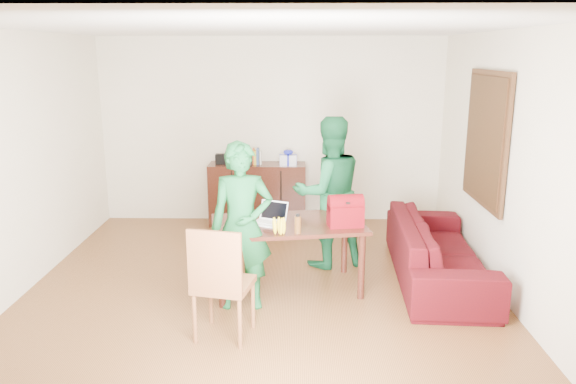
{
  "coord_description": "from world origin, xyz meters",
  "views": [
    {
      "loc": [
        0.37,
        -5.46,
        2.48
      ],
      "look_at": [
        0.28,
        0.36,
        1.02
      ],
      "focal_mm": 35.0,
      "sensor_mm": 36.0,
      "label": 1
    }
  ],
  "objects_px": {
    "bottle": "(298,224)",
    "sofa": "(438,250)",
    "chair": "(224,304)",
    "laptop": "(268,220)",
    "person_near": "(242,226)",
    "person_far": "(329,192)",
    "red_bag": "(345,214)",
    "table": "(288,231)"
  },
  "relations": [
    {
      "from": "bottle",
      "to": "sofa",
      "type": "relative_size",
      "value": 0.09
    },
    {
      "from": "chair",
      "to": "laptop",
      "type": "height_order",
      "value": "chair"
    },
    {
      "from": "chair",
      "to": "bottle",
      "type": "distance_m",
      "value": 1.1
    },
    {
      "from": "laptop",
      "to": "bottle",
      "type": "distance_m",
      "value": 0.43
    },
    {
      "from": "person_near",
      "to": "sofa",
      "type": "height_order",
      "value": "person_near"
    },
    {
      "from": "laptop",
      "to": "sofa",
      "type": "distance_m",
      "value": 1.96
    },
    {
      "from": "person_far",
      "to": "red_bag",
      "type": "bearing_deg",
      "value": 79.91
    },
    {
      "from": "chair",
      "to": "sofa",
      "type": "bearing_deg",
      "value": 43.66
    },
    {
      "from": "sofa",
      "to": "bottle",
      "type": "bearing_deg",
      "value": 115.54
    },
    {
      "from": "chair",
      "to": "bottle",
      "type": "bearing_deg",
      "value": 59.53
    },
    {
      "from": "chair",
      "to": "red_bag",
      "type": "distance_m",
      "value": 1.59
    },
    {
      "from": "red_bag",
      "to": "person_near",
      "type": "bearing_deg",
      "value": -171.49
    },
    {
      "from": "bottle",
      "to": "sofa",
      "type": "xyz_separation_m",
      "value": [
        1.56,
        0.64,
        -0.5
      ]
    },
    {
      "from": "table",
      "to": "person_far",
      "type": "distance_m",
      "value": 0.89
    },
    {
      "from": "person_near",
      "to": "bottle",
      "type": "xyz_separation_m",
      "value": [
        0.54,
        0.08,
        0.01
      ]
    },
    {
      "from": "person_far",
      "to": "red_bag",
      "type": "xyz_separation_m",
      "value": [
        0.12,
        -0.82,
        -0.02
      ]
    },
    {
      "from": "table",
      "to": "bottle",
      "type": "distance_m",
      "value": 0.41
    },
    {
      "from": "table",
      "to": "red_bag",
      "type": "xyz_separation_m",
      "value": [
        0.59,
        -0.1,
        0.22
      ]
    },
    {
      "from": "bottle",
      "to": "chair",
      "type": "bearing_deg",
      "value": -132.81
    },
    {
      "from": "table",
      "to": "chair",
      "type": "height_order",
      "value": "chair"
    },
    {
      "from": "person_far",
      "to": "red_bag",
      "type": "relative_size",
      "value": 5.04
    },
    {
      "from": "person_near",
      "to": "sofa",
      "type": "distance_m",
      "value": 2.28
    },
    {
      "from": "red_bag",
      "to": "sofa",
      "type": "height_order",
      "value": "red_bag"
    },
    {
      "from": "person_near",
      "to": "person_far",
      "type": "xyz_separation_m",
      "value": [
        0.91,
        1.14,
        0.06
      ]
    },
    {
      "from": "person_far",
      "to": "laptop",
      "type": "relative_size",
      "value": 4.78
    },
    {
      "from": "sofa",
      "to": "table",
      "type": "bearing_deg",
      "value": 103.21
    },
    {
      "from": "table",
      "to": "sofa",
      "type": "relative_size",
      "value": 0.74
    },
    {
      "from": "table",
      "to": "person_near",
      "type": "distance_m",
      "value": 0.64
    },
    {
      "from": "laptop",
      "to": "sofa",
      "type": "bearing_deg",
      "value": 34.83
    },
    {
      "from": "chair",
      "to": "person_near",
      "type": "relative_size",
      "value": 0.63
    },
    {
      "from": "chair",
      "to": "person_near",
      "type": "xyz_separation_m",
      "value": [
        0.11,
        0.63,
        0.52
      ]
    },
    {
      "from": "laptop",
      "to": "sofa",
      "type": "height_order",
      "value": "laptop"
    },
    {
      "from": "table",
      "to": "laptop",
      "type": "bearing_deg",
      "value": -172.68
    },
    {
      "from": "person_near",
      "to": "bottle",
      "type": "relative_size",
      "value": 8.49
    },
    {
      "from": "table",
      "to": "laptop",
      "type": "height_order",
      "value": "laptop"
    },
    {
      "from": "person_near",
      "to": "laptop",
      "type": "height_order",
      "value": "person_near"
    },
    {
      "from": "person_near",
      "to": "person_far",
      "type": "height_order",
      "value": "person_far"
    },
    {
      "from": "person_far",
      "to": "sofa",
      "type": "distance_m",
      "value": 1.39
    },
    {
      "from": "red_bag",
      "to": "laptop",
      "type": "bearing_deg",
      "value": 168.13
    },
    {
      "from": "red_bag",
      "to": "sofa",
      "type": "xyz_separation_m",
      "value": [
        1.08,
        0.4,
        -0.53
      ]
    },
    {
      "from": "person_near",
      "to": "laptop",
      "type": "bearing_deg",
      "value": 52.0
    },
    {
      "from": "laptop",
      "to": "bottle",
      "type": "bearing_deg",
      "value": -18.85
    }
  ]
}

